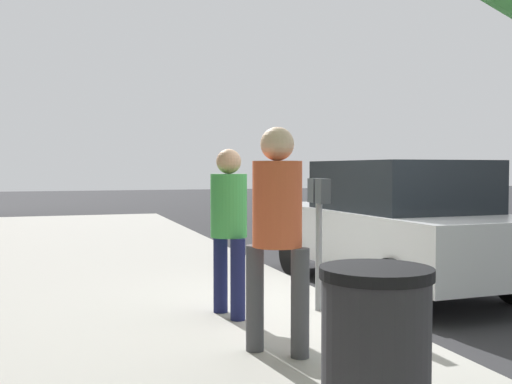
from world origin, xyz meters
TOP-DOWN VIEW (x-y plane):
  - ground_plane at (0.00, 0.00)m, footprint 80.00×80.00m
  - sidewalk_slab at (0.00, 3.00)m, footprint 28.00×6.00m
  - parking_meter at (-0.21, 0.46)m, footprint 0.36×0.12m
  - pedestrian_at_meter at (-0.14, 1.43)m, footprint 0.51×0.37m
  - pedestrian_bystander at (-1.47, 1.40)m, footprint 0.43×0.44m
  - parked_sedan_near at (1.27, -1.35)m, footprint 4.46×2.09m
  - trash_bin at (-3.29, 1.53)m, footprint 0.59×0.59m

SIDE VIEW (x-z plane):
  - ground_plane at x=0.00m, z-range 0.00..0.00m
  - sidewalk_slab at x=0.00m, z-range 0.00..0.15m
  - trash_bin at x=-3.29m, z-range 0.15..1.16m
  - parked_sedan_near at x=1.27m, z-range 0.01..1.78m
  - pedestrian_at_meter at x=-0.14m, z-range 0.30..2.01m
  - parking_meter at x=-0.21m, z-range 0.46..1.87m
  - pedestrian_bystander at x=-1.47m, z-range 0.33..2.18m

